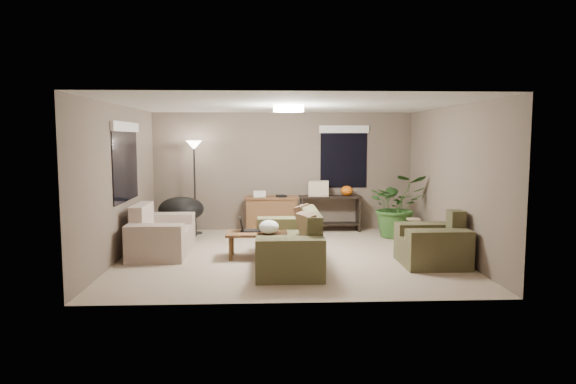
{
  "coord_description": "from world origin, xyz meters",
  "views": [
    {
      "loc": [
        -0.4,
        -8.45,
        1.96
      ],
      "look_at": [
        0.0,
        0.2,
        1.05
      ],
      "focal_mm": 32.0,
      "sensor_mm": 36.0,
      "label": 1
    }
  ],
  "objects_px": {
    "loveseat": "(160,236)",
    "papasan_chair": "(181,213)",
    "main_sofa": "(290,246)",
    "floor_lamp": "(194,156)",
    "armchair": "(433,246)",
    "coffee_table": "(257,236)",
    "console_table": "(330,210)",
    "cat_scratching_post": "(414,234)",
    "houseplant": "(397,212)",
    "desk": "(272,214)"
  },
  "relations": [
    {
      "from": "main_sofa",
      "to": "loveseat",
      "type": "relative_size",
      "value": 1.37
    },
    {
      "from": "console_table",
      "to": "houseplant",
      "type": "xyz_separation_m",
      "value": [
        1.24,
        -0.73,
        0.05
      ]
    },
    {
      "from": "coffee_table",
      "to": "cat_scratching_post",
      "type": "relative_size",
      "value": 2.0
    },
    {
      "from": "coffee_table",
      "to": "desk",
      "type": "distance_m",
      "value": 2.27
    },
    {
      "from": "desk",
      "to": "console_table",
      "type": "relative_size",
      "value": 0.85
    },
    {
      "from": "loveseat",
      "to": "cat_scratching_post",
      "type": "bearing_deg",
      "value": 5.66
    },
    {
      "from": "main_sofa",
      "to": "papasan_chair",
      "type": "distance_m",
      "value": 3.19
    },
    {
      "from": "armchair",
      "to": "console_table",
      "type": "xyz_separation_m",
      "value": [
        -1.23,
        2.99,
        0.14
      ]
    },
    {
      "from": "main_sofa",
      "to": "papasan_chair",
      "type": "relative_size",
      "value": 1.92
    },
    {
      "from": "main_sofa",
      "to": "cat_scratching_post",
      "type": "xyz_separation_m",
      "value": [
        2.33,
        1.34,
        -0.08
      ]
    },
    {
      "from": "coffee_table",
      "to": "cat_scratching_post",
      "type": "height_order",
      "value": "cat_scratching_post"
    },
    {
      "from": "loveseat",
      "to": "desk",
      "type": "relative_size",
      "value": 1.45
    },
    {
      "from": "coffee_table",
      "to": "console_table",
      "type": "xyz_separation_m",
      "value": [
        1.52,
        2.38,
        0.08
      ]
    },
    {
      "from": "loveseat",
      "to": "houseplant",
      "type": "xyz_separation_m",
      "value": [
        4.4,
        1.28,
        0.19
      ]
    },
    {
      "from": "papasan_chair",
      "to": "houseplant",
      "type": "relative_size",
      "value": 0.91
    },
    {
      "from": "armchair",
      "to": "houseplant",
      "type": "bearing_deg",
      "value": 89.74
    },
    {
      "from": "loveseat",
      "to": "papasan_chair",
      "type": "relative_size",
      "value": 1.4
    },
    {
      "from": "armchair",
      "to": "papasan_chair",
      "type": "distance_m",
      "value": 4.96
    },
    {
      "from": "loveseat",
      "to": "floor_lamp",
      "type": "relative_size",
      "value": 0.84
    },
    {
      "from": "cat_scratching_post",
      "to": "houseplant",
      "type": "bearing_deg",
      "value": 96.99
    },
    {
      "from": "floor_lamp",
      "to": "coffee_table",
      "type": "bearing_deg",
      "value": -59.3
    },
    {
      "from": "floor_lamp",
      "to": "loveseat",
      "type": "bearing_deg",
      "value": -100.89
    },
    {
      "from": "main_sofa",
      "to": "floor_lamp",
      "type": "height_order",
      "value": "floor_lamp"
    },
    {
      "from": "loveseat",
      "to": "desk",
      "type": "bearing_deg",
      "value": 44.43
    },
    {
      "from": "coffee_table",
      "to": "console_table",
      "type": "relative_size",
      "value": 0.77
    },
    {
      "from": "console_table",
      "to": "houseplant",
      "type": "relative_size",
      "value": 1.03
    },
    {
      "from": "papasan_chair",
      "to": "houseplant",
      "type": "bearing_deg",
      "value": -3.3
    },
    {
      "from": "papasan_chair",
      "to": "floor_lamp",
      "type": "relative_size",
      "value": 0.6
    },
    {
      "from": "armchair",
      "to": "coffee_table",
      "type": "xyz_separation_m",
      "value": [
        -2.74,
        0.62,
        0.06
      ]
    },
    {
      "from": "desk",
      "to": "papasan_chair",
      "type": "bearing_deg",
      "value": -168.84
    },
    {
      "from": "armchair",
      "to": "console_table",
      "type": "distance_m",
      "value": 3.24
    },
    {
      "from": "coffee_table",
      "to": "houseplant",
      "type": "bearing_deg",
      "value": 30.86
    },
    {
      "from": "desk",
      "to": "floor_lamp",
      "type": "relative_size",
      "value": 0.58
    },
    {
      "from": "desk",
      "to": "console_table",
      "type": "height_order",
      "value": "same"
    },
    {
      "from": "desk",
      "to": "armchair",
      "type": "bearing_deg",
      "value": -49.27
    },
    {
      "from": "armchair",
      "to": "floor_lamp",
      "type": "height_order",
      "value": "floor_lamp"
    },
    {
      "from": "armchair",
      "to": "cat_scratching_post",
      "type": "distance_m",
      "value": 1.43
    },
    {
      "from": "main_sofa",
      "to": "armchair",
      "type": "xyz_separation_m",
      "value": [
        2.22,
        -0.08,
        0.0
      ]
    },
    {
      "from": "desk",
      "to": "floor_lamp",
      "type": "bearing_deg",
      "value": -177.65
    },
    {
      "from": "loveseat",
      "to": "cat_scratching_post",
      "type": "height_order",
      "value": "loveseat"
    },
    {
      "from": "coffee_table",
      "to": "main_sofa",
      "type": "bearing_deg",
      "value": -45.59
    },
    {
      "from": "main_sofa",
      "to": "console_table",
      "type": "height_order",
      "value": "main_sofa"
    },
    {
      "from": "armchair",
      "to": "houseplant",
      "type": "distance_m",
      "value": 2.27
    },
    {
      "from": "papasan_chair",
      "to": "floor_lamp",
      "type": "bearing_deg",
      "value": 50.96
    },
    {
      "from": "cat_scratching_post",
      "to": "papasan_chair",
      "type": "bearing_deg",
      "value": 166.16
    },
    {
      "from": "floor_lamp",
      "to": "cat_scratching_post",
      "type": "relative_size",
      "value": 3.82
    },
    {
      "from": "houseplant",
      "to": "armchair",
      "type": "bearing_deg",
      "value": -90.26
    },
    {
      "from": "coffee_table",
      "to": "console_table",
      "type": "bearing_deg",
      "value": 57.43
    },
    {
      "from": "main_sofa",
      "to": "cat_scratching_post",
      "type": "bearing_deg",
      "value": 29.94
    },
    {
      "from": "coffee_table",
      "to": "cat_scratching_post",
      "type": "xyz_separation_m",
      "value": [
        2.86,
        0.81,
        -0.14
      ]
    }
  ]
}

